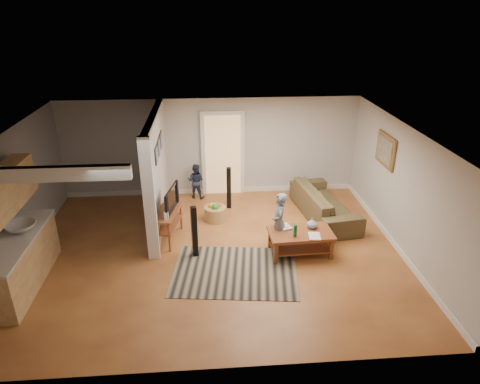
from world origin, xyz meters
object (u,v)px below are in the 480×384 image
object	(u,v)px
child	(278,248)
tv_console	(168,213)
sofa	(323,216)
speaker_left	(194,232)
toy_basket	(215,213)
speaker_right	(229,188)
coffee_table	(301,236)
toddler	(197,197)

from	to	relation	value
child	tv_console	bearing A→B (deg)	-97.73
sofa	tv_console	xyz separation A→B (m)	(-3.54, -0.81, 0.63)
speaker_left	child	size ratio (longest dim) A/B	0.88
toy_basket	speaker_left	bearing A→B (deg)	-106.39
speaker_left	speaker_right	world-z (taller)	speaker_left
sofa	coffee_table	bearing A→B (deg)	142.27
toddler	speaker_right	bearing A→B (deg)	159.53
sofa	speaker_left	bearing A→B (deg)	108.30
speaker_right	toy_basket	world-z (taller)	speaker_right
speaker_right	toy_basket	distance (m)	0.80
speaker_right	toddler	world-z (taller)	speaker_right
sofa	coffee_table	distance (m)	1.81
tv_console	toddler	world-z (taller)	tv_console
coffee_table	toy_basket	distance (m)	2.29
coffee_table	toddler	world-z (taller)	coffee_table
child	toddler	distance (m)	3.15
tv_console	speaker_left	world-z (taller)	speaker_left
speaker_left	toddler	world-z (taller)	speaker_left
speaker_left	speaker_right	size ratio (longest dim) A/B	1.03
coffee_table	tv_console	world-z (taller)	tv_console
speaker_right	toddler	size ratio (longest dim) A/B	1.15
tv_console	speaker_right	size ratio (longest dim) A/B	1.10
speaker_left	toddler	xyz separation A→B (m)	(-0.02, 2.78, -0.54)
toy_basket	sofa	bearing A→B (deg)	-0.15
sofa	speaker_left	xyz separation A→B (m)	(-2.99, -1.49, 0.54)
speaker_right	child	bearing A→B (deg)	-57.17
sofa	coffee_table	world-z (taller)	coffee_table
speaker_right	speaker_left	bearing A→B (deg)	-102.02
sofa	toy_basket	world-z (taller)	toy_basket
speaker_left	child	distance (m)	1.78
speaker_left	child	bearing A→B (deg)	-8.42
speaker_right	child	size ratio (longest dim) A/B	0.85
sofa	speaker_left	distance (m)	3.38
speaker_left	child	xyz separation A→B (m)	(1.69, 0.14, -0.54)
tv_console	coffee_table	bearing A→B (deg)	-3.93
toy_basket	child	world-z (taller)	child
sofa	toy_basket	xyz separation A→B (m)	(-2.55, 0.01, 0.19)
tv_console	child	distance (m)	2.39
sofa	tv_console	bearing A→B (deg)	94.72
tv_console	speaker_left	bearing A→B (deg)	-39.64
child	toy_basket	bearing A→B (deg)	-131.34
child	toddler	bearing A→B (deg)	-141.16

